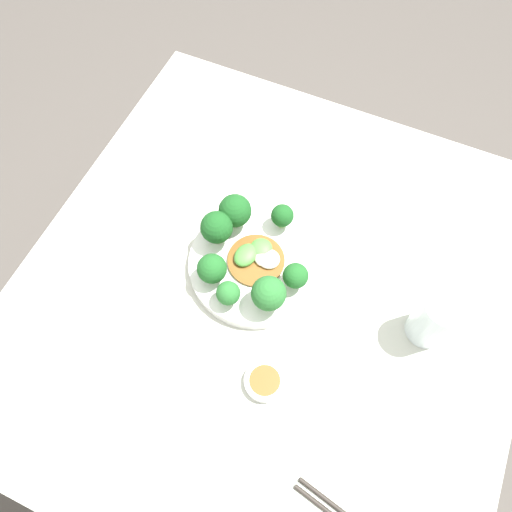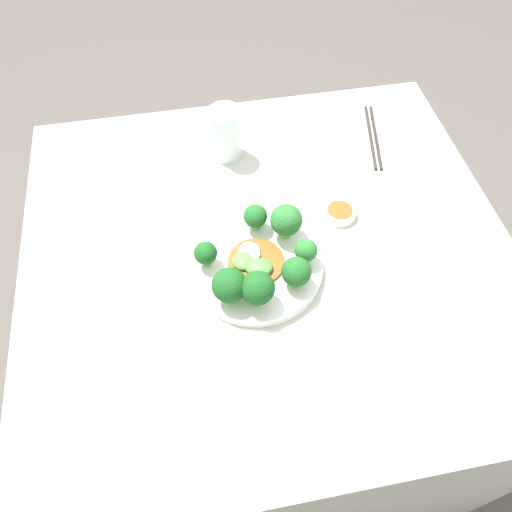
# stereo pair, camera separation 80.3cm
# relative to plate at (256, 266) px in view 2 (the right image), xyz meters

# --- Properties ---
(ground_plane) EXTENTS (8.00, 8.00, 0.00)m
(ground_plane) POSITION_rel_plate_xyz_m (0.03, 0.04, -0.74)
(ground_plane) COLOR #4C4742
(table) EXTENTS (0.92, 0.88, 0.72)m
(table) POSITION_rel_plate_xyz_m (0.03, 0.04, -0.37)
(table) COLOR #B7BCAD
(table) RESTS_ON ground_plane
(plate) EXTENTS (0.24, 0.24, 0.02)m
(plate) POSITION_rel_plate_xyz_m (0.00, 0.00, 0.00)
(plate) COLOR white
(plate) RESTS_ON table
(broccoli_southwest) EXTENTS (0.06, 0.06, 0.07)m
(broccoli_southwest) POSITION_rel_plate_xyz_m (-0.06, -0.07, 0.05)
(broccoli_southwest) COLOR #7AAD5B
(broccoli_southwest) RESTS_ON plate
(broccoli_south) EXTENTS (0.06, 0.06, 0.07)m
(broccoli_south) POSITION_rel_plate_xyz_m (-0.01, -0.08, 0.05)
(broccoli_south) COLOR #89B76B
(broccoli_south) RESTS_ON plate
(broccoli_west) EXTENTS (0.04, 0.04, 0.05)m
(broccoli_west) POSITION_rel_plate_xyz_m (-0.09, 0.01, 0.04)
(broccoli_west) COLOR #7AAD5B
(broccoli_west) RESTS_ON plate
(broccoli_east) EXTENTS (0.04, 0.04, 0.05)m
(broccoli_east) POSITION_rel_plate_xyz_m (0.09, -0.01, 0.04)
(broccoli_east) COLOR #7AAD5B
(broccoli_east) RESTS_ON plate
(broccoli_north) EXTENTS (0.04, 0.04, 0.06)m
(broccoli_north) POSITION_rel_plate_xyz_m (0.01, 0.08, 0.04)
(broccoli_north) COLOR #7AAD5B
(broccoli_north) RESTS_ON plate
(broccoli_southeast) EXTENTS (0.05, 0.05, 0.06)m
(broccoli_southeast) POSITION_rel_plate_xyz_m (0.06, -0.06, 0.05)
(broccoli_southeast) COLOR #70A356
(broccoli_southeast) RESTS_ON plate
(broccoli_northeast) EXTENTS (0.06, 0.06, 0.07)m
(broccoli_northeast) POSITION_rel_plate_xyz_m (0.06, 0.05, 0.05)
(broccoli_northeast) COLOR #89B76B
(broccoli_northeast) RESTS_ON plate
(stirfry_center) EXTENTS (0.10, 0.10, 0.02)m
(stirfry_center) POSITION_rel_plate_xyz_m (-0.01, -0.00, 0.02)
(stirfry_center) COLOR brown
(stirfry_center) RESTS_ON plate
(drinking_glass) EXTENTS (0.07, 0.07, 0.11)m
(drinking_glass) POSITION_rel_plate_xyz_m (-0.01, 0.31, 0.05)
(drinking_glass) COLOR silver
(drinking_glass) RESTS_ON table
(chopsticks) EXTENTS (0.06, 0.21, 0.01)m
(chopsticks) POSITION_rel_plate_xyz_m (0.32, 0.30, -0.01)
(chopsticks) COLOR #2D2823
(chopsticks) RESTS_ON table
(sauce_dish) EXTENTS (0.07, 0.07, 0.02)m
(sauce_dish) POSITION_rel_plate_xyz_m (0.19, 0.10, -0.00)
(sauce_dish) COLOR white
(sauce_dish) RESTS_ON table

